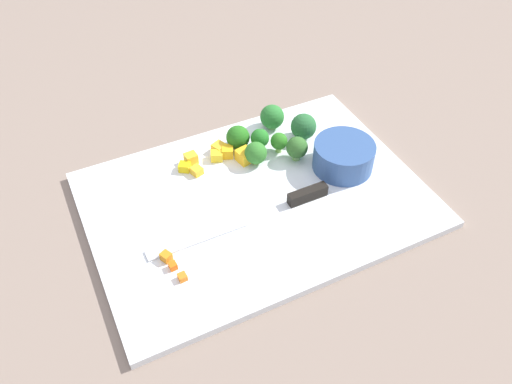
{
  "coord_description": "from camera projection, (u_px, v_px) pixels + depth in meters",
  "views": [
    {
      "loc": [
        0.24,
        0.48,
        0.56
      ],
      "look_at": [
        0.0,
        0.0,
        0.02
      ],
      "focal_mm": 36.02,
      "sensor_mm": 36.0,
      "label": 1
    }
  ],
  "objects": [
    {
      "name": "broccoli_floret_1",
      "position": [
        260.0,
        139.0,
        0.82
      ],
      "size": [
        0.03,
        0.03,
        0.04
      ],
      "color": "#82BE5A",
      "rests_on": "cutting_board"
    },
    {
      "name": "broccoli_floret_2",
      "position": [
        297.0,
        148.0,
        0.81
      ],
      "size": [
        0.03,
        0.03,
        0.04
      ],
      "color": "#80BA61",
      "rests_on": "cutting_board"
    },
    {
      "name": "broccoli_floret_0",
      "position": [
        272.0,
        117.0,
        0.87
      ],
      "size": [
        0.04,
        0.04,
        0.04
      ],
      "color": "#95BE6D",
      "rests_on": "cutting_board"
    },
    {
      "name": "pepper_dice_2",
      "position": [
        197.0,
        171.0,
        0.8
      ],
      "size": [
        0.02,
        0.02,
        0.01
      ],
      "primitive_type": "cube",
      "rotation": [
        0.0,
        0.0,
        0.31
      ],
      "color": "yellow",
      "rests_on": "cutting_board"
    },
    {
      "name": "pepper_dice_5",
      "position": [
        227.0,
        152.0,
        0.82
      ],
      "size": [
        0.02,
        0.03,
        0.02
      ],
      "primitive_type": "cube",
      "rotation": [
        0.0,
        0.0,
        1.16
      ],
      "color": "yellow",
      "rests_on": "cutting_board"
    },
    {
      "name": "ground_plane",
      "position": [
        256.0,
        202.0,
        0.77
      ],
      "size": [
        4.0,
        4.0,
        0.0
      ],
      "primitive_type": "plane",
      "color": "gray"
    },
    {
      "name": "prep_bowl",
      "position": [
        343.0,
        156.0,
        0.8
      ],
      "size": [
        0.09,
        0.09,
        0.04
      ],
      "primitive_type": "cylinder",
      "color": "#31528A",
      "rests_on": "cutting_board"
    },
    {
      "name": "broccoli_floret_6",
      "position": [
        238.0,
        137.0,
        0.83
      ],
      "size": [
        0.04,
        0.04,
        0.04
      ],
      "color": "#8CAC67",
      "rests_on": "cutting_board"
    },
    {
      "name": "carrot_dice_2",
      "position": [
        166.0,
        257.0,
        0.68
      ],
      "size": [
        0.02,
        0.02,
        0.01
      ],
      "primitive_type": "cube",
      "rotation": [
        0.0,
        0.0,
        0.45
      ],
      "color": "orange",
      "rests_on": "cutting_board"
    },
    {
      "name": "chef_knife",
      "position": [
        272.0,
        209.0,
        0.74
      ],
      "size": [
        0.28,
        0.02,
        0.02
      ],
      "rotation": [
        0.0,
        0.0,
        6.28
      ],
      "color": "silver",
      "rests_on": "cutting_board"
    },
    {
      "name": "broccoli_floret_4",
      "position": [
        279.0,
        142.0,
        0.82
      ],
      "size": [
        0.03,
        0.03,
        0.04
      ],
      "color": "#8CC35C",
      "rests_on": "cutting_board"
    },
    {
      "name": "pepper_dice_3",
      "position": [
        217.0,
        156.0,
        0.82
      ],
      "size": [
        0.02,
        0.02,
        0.01
      ],
      "primitive_type": "cube",
      "rotation": [
        0.0,
        0.0,
        1.19
      ],
      "color": "yellow",
      "rests_on": "cutting_board"
    },
    {
      "name": "carrot_dice_0",
      "position": [
        173.0,
        266.0,
        0.67
      ],
      "size": [
        0.01,
        0.01,
        0.01
      ],
      "primitive_type": "cube",
      "rotation": [
        0.0,
        0.0,
        0.07
      ],
      "color": "orange",
      "rests_on": "cutting_board"
    },
    {
      "name": "pepper_dice_0",
      "position": [
        191.0,
        159.0,
        0.81
      ],
      "size": [
        0.02,
        0.02,
        0.02
      ],
      "primitive_type": "cube",
      "rotation": [
        0.0,
        0.0,
        0.09
      ],
      "color": "yellow",
      "rests_on": "cutting_board"
    },
    {
      "name": "carrot_dice_1",
      "position": [
        182.0,
        277.0,
        0.66
      ],
      "size": [
        0.01,
        0.01,
        0.01
      ],
      "primitive_type": "cube",
      "rotation": [
        0.0,
        0.0,
        1.63
      ],
      "color": "orange",
      "rests_on": "cutting_board"
    },
    {
      "name": "pepper_dice_4",
      "position": [
        185.0,
        167.0,
        0.8
      ],
      "size": [
        0.02,
        0.02,
        0.01
      ],
      "primitive_type": "cube",
      "rotation": [
        0.0,
        0.0,
        0.97
      ],
      "color": "yellow",
      "rests_on": "cutting_board"
    },
    {
      "name": "broccoli_floret_3",
      "position": [
        304.0,
        127.0,
        0.85
      ],
      "size": [
        0.04,
        0.04,
        0.04
      ],
      "color": "#98BF6A",
      "rests_on": "cutting_board"
    },
    {
      "name": "broccoli_floret_5",
      "position": [
        256.0,
        153.0,
        0.8
      ],
      "size": [
        0.04,
        0.04,
        0.04
      ],
      "color": "#94BA62",
      "rests_on": "cutting_board"
    },
    {
      "name": "pepper_dice_6",
      "position": [
        219.0,
        148.0,
        0.83
      ],
      "size": [
        0.03,
        0.03,
        0.02
      ],
      "primitive_type": "cube",
      "rotation": [
        0.0,
        0.0,
        0.4
      ],
      "color": "yellow",
      "rests_on": "cutting_board"
    },
    {
      "name": "pepper_dice_1",
      "position": [
        245.0,
        156.0,
        0.81
      ],
      "size": [
        0.03,
        0.03,
        0.02
      ],
      "primitive_type": "cube",
      "rotation": [
        0.0,
        0.0,
        0.22
      ],
      "color": "yellow",
      "rests_on": "cutting_board"
    },
    {
      "name": "cutting_board",
      "position": [
        256.0,
        200.0,
        0.77
      ],
      "size": [
        0.49,
        0.35,
        0.01
      ],
      "primitive_type": "cube",
      "color": "white",
      "rests_on": "ground_plane"
    }
  ]
}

